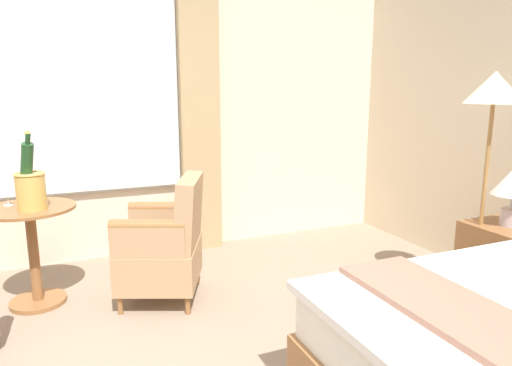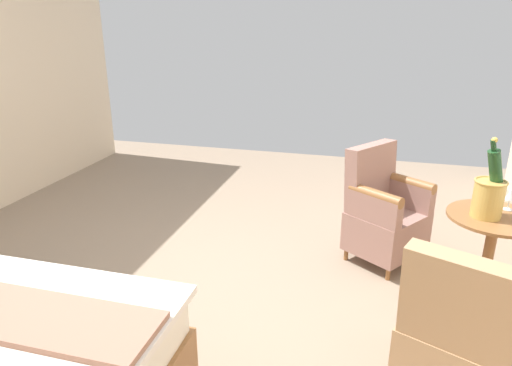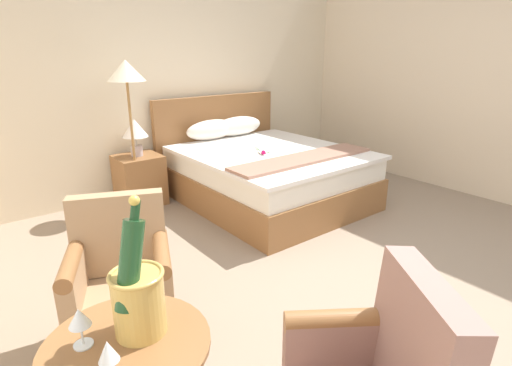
% 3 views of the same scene
% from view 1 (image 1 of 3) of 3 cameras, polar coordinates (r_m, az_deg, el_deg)
% --- Properties ---
extents(wall_window_side, '(0.27, 6.26, 3.16)m').
position_cam_1_polar(wall_window_side, '(4.18, -23.22, 11.90)').
color(wall_window_side, beige).
rests_on(wall_window_side, ground).
extents(nightstand, '(0.50, 0.46, 0.57)m').
position_cam_1_polar(nightstand, '(3.68, 28.64, -8.94)').
color(nightstand, '#8E5E35').
rests_on(nightstand, ground).
extents(floor_lamp_brass, '(0.38, 0.38, 1.61)m').
position_cam_1_polar(floor_lamp_brass, '(3.42, 27.48, 8.44)').
color(floor_lamp_brass, '#9D703E').
rests_on(floor_lamp_brass, ground).
extents(side_table_round, '(0.60, 0.60, 0.70)m').
position_cam_1_polar(side_table_round, '(3.54, -26.10, -7.18)').
color(side_table_round, '#8E5E35').
rests_on(side_table_round, ground).
extents(champagne_bucket, '(0.20, 0.20, 0.53)m').
position_cam_1_polar(champagne_bucket, '(3.36, -26.40, -0.24)').
color(champagne_bucket, tan).
rests_on(champagne_bucket, side_table_round).
extents(wine_glass_near_bucket, '(0.08, 0.08, 0.15)m').
position_cam_1_polar(wine_glass_near_bucket, '(3.56, -25.26, -0.45)').
color(wine_glass_near_bucket, white).
rests_on(wine_glass_near_bucket, side_table_round).
extents(wine_glass_near_edge, '(0.07, 0.07, 0.15)m').
position_cam_1_polar(wine_glass_near_edge, '(3.55, -28.70, -0.92)').
color(wine_glass_near_edge, white).
rests_on(wine_glass_near_edge, side_table_round).
extents(armchair_by_window, '(0.74, 0.74, 0.90)m').
position_cam_1_polar(armchair_by_window, '(3.33, -11.22, -7.63)').
color(armchair_by_window, '#8E5E35').
rests_on(armchair_by_window, ground).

